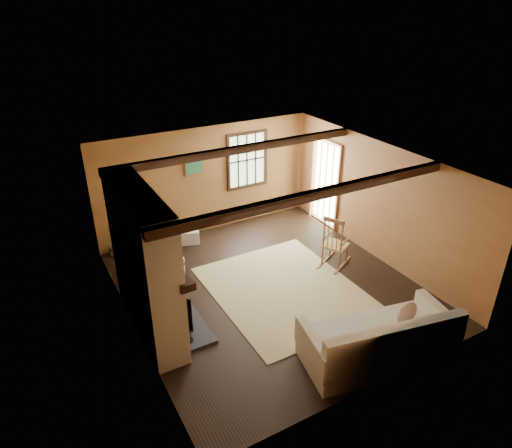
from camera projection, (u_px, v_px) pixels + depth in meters
ground at (270, 287)px, 8.50m from camera, size 5.50×5.50×0.00m
room_envelope at (274, 200)px, 8.05m from camera, size 5.02×5.52×2.44m
fireplace at (147, 269)px, 7.03m from camera, size 1.02×2.30×2.40m
rug at (284, 290)px, 8.43m from camera, size 2.50×3.00×0.01m
rocking_chair at (335, 244)px, 9.02m from camera, size 0.89×0.73×1.09m
sofa at (380, 343)px, 6.69m from camera, size 2.38×1.39×0.90m
firewood_pile at (126, 247)px, 9.59m from camera, size 0.67×0.12×0.24m
laundry_basket at (187, 236)px, 9.99m from camera, size 0.59×0.52×0.30m
basket_pillow at (187, 225)px, 9.88m from camera, size 0.50×0.45×0.21m
armchair at (150, 247)px, 9.07m from camera, size 1.17×1.16×0.78m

